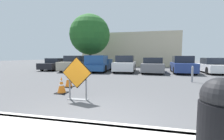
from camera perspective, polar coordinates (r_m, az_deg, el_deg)
name	(u,v)px	position (r m, az deg, el deg)	size (l,w,h in m)	color
ground_plane	(130,74)	(12.96, 6.85, -1.51)	(96.00, 96.00, 0.00)	#4C4C4F
curb_lip	(84,125)	(3.38, -10.45, -19.90)	(24.17, 0.20, 0.14)	beige
road_closed_sign	(77,77)	(5.23, -13.16, -2.43)	(1.08, 0.20, 1.49)	black
traffic_cone_nearest	(62,85)	(6.48, -18.68, -5.49)	(0.45, 0.45, 0.68)	black
traffic_cone_second	(69,79)	(7.65, -16.22, -3.42)	(0.44, 0.44, 0.79)	black
traffic_cone_third	(75,77)	(8.92, -14.02, -2.75)	(0.45, 0.45, 0.61)	black
parked_car_nearest	(56,64)	(18.05, -20.62, 2.01)	(1.91, 4.04, 1.31)	black
parked_car_second	(75,64)	(16.21, -13.95, 2.30)	(2.11, 4.46, 1.58)	#A39984
pickup_truck	(99,64)	(15.13, -5.04, 2.19)	(2.18, 5.19, 1.60)	navy
parked_car_third	(125,64)	(14.77, 4.97, 2.16)	(1.97, 4.08, 1.60)	silver
parked_car_fourth	(153,66)	(14.56, 15.28, 1.65)	(2.17, 4.41, 1.40)	slate
parked_car_fifth	(183,65)	(15.13, 25.28, 1.68)	(2.06, 4.27, 1.56)	navy
parked_car_sixth	(213,66)	(16.29, 34.05, 1.25)	(1.99, 4.26, 1.38)	white
trash_bin	(219,117)	(2.58, 35.72, -14.20)	(0.53, 0.53, 1.08)	black
bollard_nearest	(192,74)	(9.93, 28.26, -1.24)	(0.12, 0.12, 0.94)	gray
building_facade_backdrop	(130,50)	(24.97, 6.91, 7.52)	(14.73, 5.00, 5.09)	beige
street_tree_behind_lot	(90,35)	(19.26, -8.42, 13.15)	(4.96, 4.96, 6.68)	#513823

